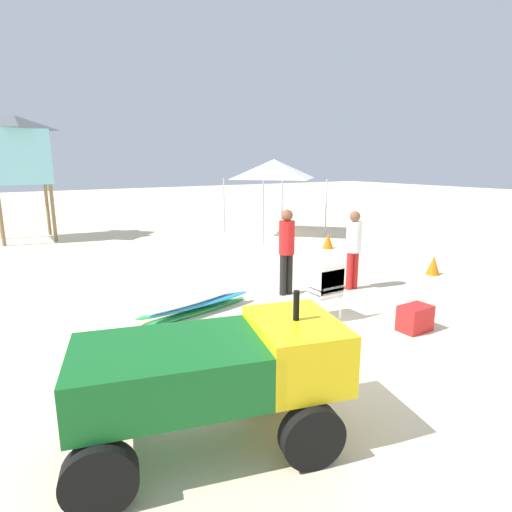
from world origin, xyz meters
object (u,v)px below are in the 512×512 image
(stacked_plastic_chairs, at_px, (328,287))
(traffic_cone_far, at_px, (433,265))
(utility_cart, at_px, (216,370))
(lifeguard_near_left, at_px, (354,245))
(popup_canopy, at_px, (274,169))
(surfboard_pile, at_px, (195,306))
(traffic_cone_near, at_px, (328,241))
(lifeguard_tower, at_px, (18,150))
(cooler_box, at_px, (415,318))
(lifeguard_near_center, at_px, (287,246))

(stacked_plastic_chairs, bearing_deg, traffic_cone_far, 12.13)
(utility_cart, height_order, lifeguard_near_left, lifeguard_near_left)
(popup_canopy, bearing_deg, surfboard_pile, -133.88)
(surfboard_pile, relative_size, traffic_cone_near, 4.86)
(popup_canopy, relative_size, lifeguard_tower, 0.67)
(utility_cart, distance_m, stacked_plastic_chairs, 3.70)
(surfboard_pile, bearing_deg, traffic_cone_far, -5.60)
(lifeguard_near_left, relative_size, traffic_cone_near, 3.52)
(cooler_box, bearing_deg, stacked_plastic_chairs, 128.53)
(utility_cart, height_order, stacked_plastic_chairs, utility_cart)
(cooler_box, bearing_deg, traffic_cone_near, 60.23)
(stacked_plastic_chairs, bearing_deg, traffic_cone_near, 48.03)
(popup_canopy, bearing_deg, lifeguard_tower, 155.99)
(popup_canopy, relative_size, traffic_cone_near, 5.86)
(lifeguard_tower, bearing_deg, stacked_plastic_chairs, -72.08)
(lifeguard_near_left, bearing_deg, lifeguard_tower, 117.63)
(stacked_plastic_chairs, bearing_deg, surfboard_pile, 140.25)
(utility_cart, xyz_separation_m, traffic_cone_far, (7.41, 2.86, -0.55))
(stacked_plastic_chairs, xyz_separation_m, cooler_box, (0.90, -1.13, -0.39))
(lifeguard_near_left, distance_m, lifeguard_tower, 11.90)
(traffic_cone_near, xyz_separation_m, cooler_box, (-3.34, -5.85, -0.03))
(lifeguard_near_left, height_order, cooler_box, lifeguard_near_left)
(surfboard_pile, height_order, lifeguard_tower, lifeguard_tower)
(popup_canopy, relative_size, cooler_box, 5.35)
(lifeguard_near_center, xyz_separation_m, cooler_box, (0.63, -2.70, -0.82))
(utility_cart, distance_m, popup_canopy, 12.48)
(traffic_cone_far, bearing_deg, traffic_cone_near, 90.28)
(lifeguard_near_center, xyz_separation_m, popup_canopy, (4.06, 6.34, 1.41))
(traffic_cone_far, relative_size, cooler_box, 0.89)
(surfboard_pile, distance_m, popup_canopy, 9.16)
(lifeguard_tower, xyz_separation_m, traffic_cone_near, (7.96, -6.78, -2.86))
(traffic_cone_near, relative_size, traffic_cone_far, 1.03)
(lifeguard_near_left, relative_size, lifeguard_near_center, 0.96)
(lifeguard_near_left, height_order, traffic_cone_far, lifeguard_near_left)
(surfboard_pile, height_order, traffic_cone_near, traffic_cone_near)
(lifeguard_near_center, distance_m, cooler_box, 2.89)
(surfboard_pile, height_order, lifeguard_near_left, lifeguard_near_left)
(lifeguard_near_center, bearing_deg, traffic_cone_far, -9.34)
(stacked_plastic_chairs, relative_size, traffic_cone_near, 2.12)
(utility_cart, xyz_separation_m, stacked_plastic_chairs, (3.14, 1.94, -0.18))
(lifeguard_near_center, bearing_deg, cooler_box, -76.92)
(traffic_cone_far, bearing_deg, lifeguard_tower, 127.03)
(traffic_cone_far, distance_m, cooler_box, 3.94)
(stacked_plastic_chairs, xyz_separation_m, surfboard_pile, (-1.82, 1.51, -0.45))
(stacked_plastic_chairs, distance_m, cooler_box, 1.50)
(stacked_plastic_chairs, height_order, lifeguard_near_left, lifeguard_near_left)
(utility_cart, height_order, traffic_cone_far, utility_cart)
(lifeguard_near_left, distance_m, lifeguard_near_center, 1.51)
(lifeguard_near_left, relative_size, popup_canopy, 0.60)
(lifeguard_near_left, bearing_deg, traffic_cone_far, -4.61)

